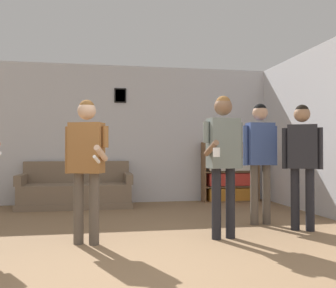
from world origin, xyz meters
TOP-DOWN VIEW (x-y plane):
  - ground_plane at (0.00, 0.00)m, footprint 20.00×20.00m
  - wall_back at (-0.00, 4.52)m, footprint 8.50×0.08m
  - wall_right at (3.08, 2.24)m, footprint 0.06×6.89m
  - couch at (-0.77, 4.09)m, footprint 2.00×0.80m
  - bookshelf at (2.24, 4.30)m, footprint 1.14×0.30m
  - person_player_foreground_center at (-0.49, 1.29)m, footprint 0.47×0.55m
  - person_watcher_holding_cup at (1.07, 1.28)m, footprint 0.50×0.46m
  - person_spectator_near_bookshelf at (1.85, 1.99)m, footprint 0.50×0.21m
  - person_spectator_far_right at (2.22, 1.52)m, footprint 0.44×0.35m

SIDE VIEW (x-z plane):
  - ground_plane at x=0.00m, z-range 0.00..0.00m
  - couch at x=-0.77m, z-range -0.13..0.69m
  - bookshelf at x=2.24m, z-range 0.00..1.19m
  - person_player_foreground_center at x=-0.49m, z-range 0.17..1.76m
  - person_spectator_far_right at x=2.22m, z-range 0.18..1.80m
  - person_watcher_holding_cup at x=1.07m, z-range 0.19..1.86m
  - person_spectator_near_bookshelf at x=1.85m, z-range 0.19..1.87m
  - wall_right at x=3.08m, z-range 0.00..2.70m
  - wall_back at x=0.00m, z-range 0.00..2.70m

